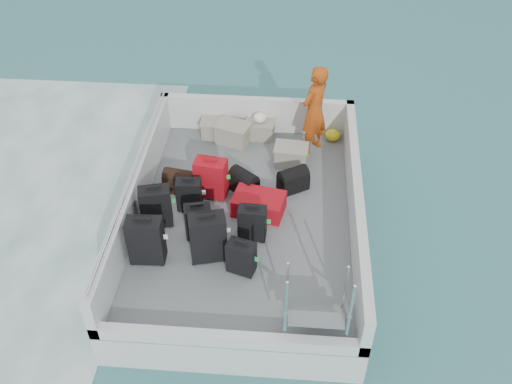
# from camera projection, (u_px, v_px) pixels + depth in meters

# --- Properties ---
(ground) EXTENTS (160.00, 160.00, 0.00)m
(ground) POSITION_uv_depth(u_px,v_px,m) (246.00, 242.00, 9.58)
(ground) COLOR #195955
(ground) RESTS_ON ground
(ferry_hull) EXTENTS (3.60, 5.00, 0.60)m
(ferry_hull) POSITION_uv_depth(u_px,v_px,m) (245.00, 229.00, 9.38)
(ferry_hull) COLOR silver
(ferry_hull) RESTS_ON ground
(deck) EXTENTS (3.30, 4.70, 0.02)m
(deck) POSITION_uv_depth(u_px,v_px,m) (245.00, 216.00, 9.18)
(deck) COLOR slate
(deck) RESTS_ON ferry_hull
(deck_fittings) EXTENTS (3.60, 5.00, 0.90)m
(deck_fittings) POSITION_uv_depth(u_px,v_px,m) (266.00, 213.00, 8.67)
(deck_fittings) COLOR silver
(deck_fittings) RESTS_ON deck
(suitcase_0) EXTENTS (0.52, 0.30, 0.78)m
(suitcase_0) POSITION_uv_depth(u_px,v_px,m) (146.00, 241.00, 8.19)
(suitcase_0) COLOR black
(suitcase_0) RESTS_ON deck
(suitcase_1) EXTENTS (0.53, 0.38, 0.71)m
(suitcase_1) POSITION_uv_depth(u_px,v_px,m) (156.00, 207.00, 8.79)
(suitcase_1) COLOR black
(suitcase_1) RESTS_ON deck
(suitcase_2) EXTENTS (0.41, 0.26, 0.57)m
(suitcase_2) POSITION_uv_depth(u_px,v_px,m) (189.00, 195.00, 9.11)
(suitcase_2) COLOR black
(suitcase_2) RESTS_ON deck
(suitcase_3) EXTENTS (0.59, 0.43, 0.80)m
(suitcase_3) POSITION_uv_depth(u_px,v_px,m) (208.00, 238.00, 8.22)
(suitcase_3) COLOR black
(suitcase_3) RESTS_ON deck
(suitcase_4) EXTENTS (0.44, 0.32, 0.59)m
(suitcase_4) POSITION_uv_depth(u_px,v_px,m) (198.00, 222.00, 8.63)
(suitcase_4) COLOR black
(suitcase_4) RESTS_ON deck
(suitcase_5) EXTENTS (0.55, 0.38, 0.70)m
(suitcase_5) POSITION_uv_depth(u_px,v_px,m) (211.00, 178.00, 9.32)
(suitcase_5) COLOR #A60C17
(suitcase_5) RESTS_ON deck
(suitcase_6) EXTENTS (0.45, 0.34, 0.55)m
(suitcase_6) POSITION_uv_depth(u_px,v_px,m) (241.00, 258.00, 8.10)
(suitcase_6) COLOR black
(suitcase_6) RESTS_ON deck
(suitcase_7) EXTENTS (0.43, 0.26, 0.59)m
(suitcase_7) POSITION_uv_depth(u_px,v_px,m) (252.00, 223.00, 8.60)
(suitcase_7) COLOR black
(suitcase_7) RESTS_ON deck
(suitcase_8) EXTENTS (0.89, 0.68, 0.32)m
(suitcase_8) POSITION_uv_depth(u_px,v_px,m) (259.00, 204.00, 9.14)
(suitcase_8) COLOR #A60C17
(suitcase_8) RESTS_ON deck
(duffel_0) EXTENTS (0.56, 0.38, 0.32)m
(duffel_0) POSITION_uv_depth(u_px,v_px,m) (180.00, 183.00, 9.54)
(duffel_0) COLOR black
(duffel_0) RESTS_ON deck
(duffel_1) EXTENTS (0.56, 0.53, 0.32)m
(duffel_1) POSITION_uv_depth(u_px,v_px,m) (244.00, 183.00, 9.53)
(duffel_1) COLOR black
(duffel_1) RESTS_ON deck
(duffel_2) EXTENTS (0.57, 0.51, 0.32)m
(duffel_2) POSITION_uv_depth(u_px,v_px,m) (293.00, 181.00, 9.57)
(duffel_2) COLOR black
(duffel_2) RESTS_ON deck
(crate_0) EXTENTS (0.52, 0.36, 0.31)m
(crate_0) POSITION_uv_depth(u_px,v_px,m) (216.00, 129.00, 10.75)
(crate_0) COLOR gray
(crate_0) RESTS_ON deck
(crate_1) EXTENTS (0.69, 0.57, 0.36)m
(crate_1) POSITION_uv_depth(u_px,v_px,m) (233.00, 134.00, 10.60)
(crate_1) COLOR gray
(crate_1) RESTS_ON deck
(crate_2) EXTENTS (0.54, 0.40, 0.31)m
(crate_2) POSITION_uv_depth(u_px,v_px,m) (260.00, 130.00, 10.73)
(crate_2) COLOR gray
(crate_2) RESTS_ON deck
(crate_3) EXTENTS (0.59, 0.43, 0.33)m
(crate_3) POSITION_uv_depth(u_px,v_px,m) (291.00, 156.00, 10.10)
(crate_3) COLOR gray
(crate_3) RESTS_ON deck
(yellow_bag) EXTENTS (0.28, 0.26, 0.22)m
(yellow_bag) POSITION_uv_depth(u_px,v_px,m) (333.00, 135.00, 10.68)
(yellow_bag) COLOR gold
(yellow_bag) RESTS_ON deck
(white_bag) EXTENTS (0.24, 0.24, 0.18)m
(white_bag) POSITION_uv_depth(u_px,v_px,m) (260.00, 119.00, 10.57)
(white_bag) COLOR white
(white_bag) RESTS_ON crate_2
(passenger) EXTENTS (0.70, 0.74, 1.69)m
(passenger) POSITION_uv_depth(u_px,v_px,m) (314.00, 110.00, 9.97)
(passenger) COLOR #ED5B16
(passenger) RESTS_ON deck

